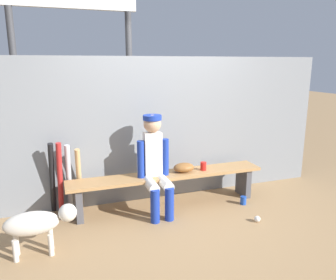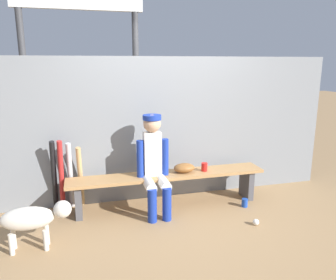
{
  "view_description": "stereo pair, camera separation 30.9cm",
  "coord_description": "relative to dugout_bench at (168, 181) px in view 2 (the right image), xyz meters",
  "views": [
    {
      "loc": [
        -1.33,
        -3.82,
        1.86
      ],
      "look_at": [
        0.0,
        0.0,
        0.9
      ],
      "focal_mm": 35.09,
      "sensor_mm": 36.0,
      "label": 1
    },
    {
      "loc": [
        -1.04,
        -3.91,
        1.86
      ],
      "look_at": [
        0.0,
        0.0,
        0.9
      ],
      "focal_mm": 35.09,
      "sensor_mm": 36.0,
      "label": 2
    }
  ],
  "objects": [
    {
      "name": "chainlink_fence",
      "position": [
        0.0,
        0.35,
        0.61
      ],
      "size": [
        4.94,
        0.03,
        1.94
      ],
      "primitive_type": "cube",
      "color": "gray",
      "rests_on": "ground_plane"
    },
    {
      "name": "dugout_bench",
      "position": [
        0.0,
        0.0,
        0.0
      ],
      "size": [
        2.58,
        0.36,
        0.45
      ],
      "color": "#AD7F4C",
      "rests_on": "ground_plane"
    },
    {
      "name": "dog",
      "position": [
        -1.57,
        -0.64,
        -0.02
      ],
      "size": [
        0.84,
        0.2,
        0.49
      ],
      "color": "beige",
      "rests_on": "ground_plane"
    },
    {
      "name": "bat_wood_tan",
      "position": [
        -1.1,
        0.27,
        0.06
      ],
      "size": [
        0.08,
        0.24,
        0.84
      ],
      "primitive_type": "cylinder",
      "rotation": [
        0.2,
        0.0,
        -0.07
      ],
      "color": "tan",
      "rests_on": "ground_plane"
    },
    {
      "name": "bat_aluminum_black",
      "position": [
        -1.42,
        0.25,
        0.12
      ],
      "size": [
        0.1,
        0.27,
        0.94
      ],
      "primitive_type": "cylinder",
      "rotation": [
        0.22,
        0.0,
        0.12
      ],
      "color": "black",
      "rests_on": "ground_plane"
    },
    {
      "name": "player_seated",
      "position": [
        -0.2,
        -0.11,
        0.31
      ],
      "size": [
        0.41,
        0.55,
        1.23
      ],
      "color": "silver",
      "rests_on": "ground_plane"
    },
    {
      "name": "bat_aluminum_silver",
      "position": [
        -1.23,
        0.25,
        0.09
      ],
      "size": [
        0.07,
        0.2,
        0.9
      ],
      "primitive_type": "cylinder",
      "rotation": [
        0.15,
        0.0,
        0.02
      ],
      "color": "#B7B7BC",
      "rests_on": "ground_plane"
    },
    {
      "name": "baseball_glove",
      "position": [
        0.22,
        0.0,
        0.16
      ],
      "size": [
        0.28,
        0.2,
        0.12
      ],
      "primitive_type": "ellipsoid",
      "color": "brown",
      "rests_on": "dugout_bench"
    },
    {
      "name": "bat_aluminum_red",
      "position": [
        -1.33,
        0.19,
        0.12
      ],
      "size": [
        0.1,
        0.22,
        0.94
      ],
      "primitive_type": "cylinder",
      "rotation": [
        0.15,
        0.0,
        0.15
      ],
      "color": "#B22323",
      "rests_on": "ground_plane"
    },
    {
      "name": "cup_on_bench",
      "position": [
        0.5,
        -0.02,
        0.15
      ],
      "size": [
        0.08,
        0.08,
        0.11
      ],
      "primitive_type": "cylinder",
      "color": "red",
      "rests_on": "dugout_bench"
    },
    {
      "name": "scoreboard",
      "position": [
        -0.93,
        1.42,
        2.28
      ],
      "size": [
        2.18,
        0.27,
        3.76
      ],
      "color": "#3F3F42",
      "rests_on": "ground_plane"
    },
    {
      "name": "ground_plane",
      "position": [
        0.0,
        0.0,
        -0.36
      ],
      "size": [
        30.0,
        30.0,
        0.0
      ],
      "primitive_type": "plane",
      "color": "#9E7A51"
    },
    {
      "name": "cup_on_ground",
      "position": [
        0.97,
        -0.28,
        -0.3
      ],
      "size": [
        0.08,
        0.08,
        0.11
      ],
      "primitive_type": "cylinder",
      "color": "#1E47AD",
      "rests_on": "ground_plane"
    },
    {
      "name": "baseball",
      "position": [
        0.86,
        -0.78,
        -0.32
      ],
      "size": [
        0.07,
        0.07,
        0.07
      ],
      "primitive_type": "sphere",
      "color": "white",
      "rests_on": "ground_plane"
    }
  ]
}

